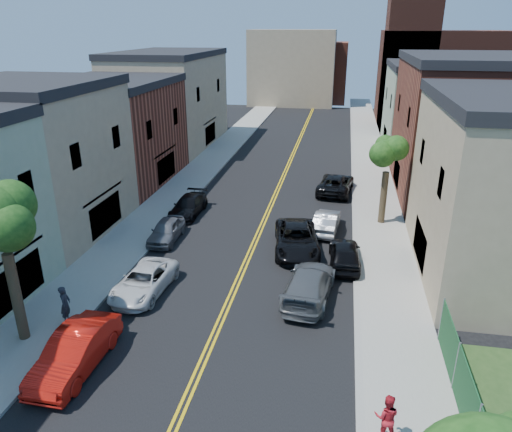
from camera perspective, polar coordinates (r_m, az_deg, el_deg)
The scene contains 24 objects.
sidewalk_left at distance 44.77m, azimuth -6.80°, elevation 5.40°, with size 3.20×100.00×0.15m, color gray.
sidewalk_right at distance 43.02m, azimuth 13.85°, elevation 4.23°, with size 3.20×100.00×0.15m, color gray.
curb_left at distance 44.31m, azimuth -4.62°, elevation 5.31°, with size 0.30×100.00×0.15m, color gray.
curb_right at distance 42.93m, azimuth 11.52°, elevation 4.39°, with size 0.30×100.00×0.15m, color gray.
bldg_left_tan_near at distance 33.17m, azimuth -24.99°, elevation 5.65°, with size 9.00×10.00×9.00m, color #998466.
bldg_left_brick at distance 42.46m, azimuth -16.62°, elevation 9.22°, with size 9.00×12.00×8.00m, color brown.
bldg_left_tan_far at distance 55.00m, azimuth -10.22°, elevation 13.24°, with size 9.00×16.00×9.50m, color #998466.
bldg_right_brick at distance 40.81m, azimuth 23.28°, elevation 9.33°, with size 9.00×14.00×10.00m, color brown.
bldg_right_palegrn at distance 54.47m, azimuth 20.19°, elevation 11.67°, with size 9.00×12.00×8.50m, color gray.
church at distance 69.29m, azimuth 20.56°, elevation 16.03°, with size 16.20×14.20×22.60m.
backdrop_left at distance 83.79m, azimuth 4.32°, elevation 17.18°, with size 14.00×8.00×12.00m, color #998466.
backdrop_center at distance 87.52m, azimuth 7.32°, elevation 16.61°, with size 10.00×8.00×10.00m, color brown.
tree_right_far at distance 31.94m, azimuth 15.64°, elevation 8.66°, with size 4.40×4.40×8.03m.
red_sedan at distance 20.51m, azimuth -20.74°, elevation -14.87°, with size 1.66×4.77×1.57m, color red.
white_pickup at distance 24.80m, azimuth -13.20°, elevation -7.58°, with size 2.14×4.63×1.29m, color silver.
grey_car_left at distance 30.37m, azimuth -10.64°, elevation -1.69°, with size 1.57×3.91×1.33m, color #5A5B61.
black_car_left at distance 34.28m, azimuth -8.06°, elevation 1.21°, with size 1.83×4.49×1.30m, color black.
grey_car_right at distance 23.79m, azimuth 6.35°, elevation -8.08°, with size 2.16×5.30×1.54m, color #4F5356.
black_car_right at distance 27.21m, azimuth 10.54°, elevation -4.42°, with size 1.70×4.22×1.44m, color black.
silver_car_right at distance 31.47m, azimuth 8.41°, elevation -0.66°, with size 1.45×4.15×1.37m, color #ACAEB4.
dark_car_right_far at distance 39.03m, azimuth 9.47°, elevation 3.83°, with size 2.48×5.38×1.50m, color black.
black_suv_lane at distance 28.52m, azimuth 4.86°, elevation -2.74°, with size 2.55×5.53×1.54m, color black.
pedestrian_left at distance 23.18m, azimuth -21.77°, elevation -9.76°, with size 0.65×0.42×1.77m, color #24242B.
pedestrian_right at distance 17.01m, azimuth 15.30°, elevation -22.09°, with size 0.80×0.62×1.64m, color #B11B26.
Camera 1 is at (4.89, -1.06, 12.54)m, focal length 33.56 mm.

